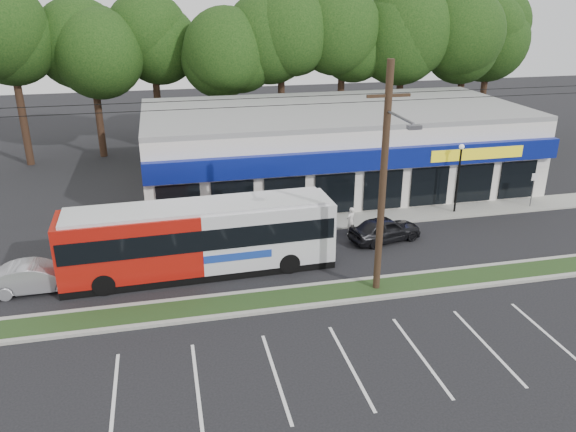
# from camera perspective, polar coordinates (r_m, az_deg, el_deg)

# --- Properties ---
(ground) EXTENTS (120.00, 120.00, 0.00)m
(ground) POSITION_cam_1_polar(r_m,az_deg,el_deg) (23.91, 2.99, -9.36)
(ground) COLOR black
(ground) RESTS_ON ground
(grass_strip) EXTENTS (40.00, 1.60, 0.12)m
(grass_strip) POSITION_cam_1_polar(r_m,az_deg,el_deg) (24.71, 2.37, -8.08)
(grass_strip) COLOR #213817
(grass_strip) RESTS_ON ground
(curb_south) EXTENTS (40.00, 0.25, 0.14)m
(curb_south) POSITION_cam_1_polar(r_m,az_deg,el_deg) (24.00, 2.90, -9.04)
(curb_south) COLOR #9E9E93
(curb_south) RESTS_ON ground
(curb_north) EXTENTS (40.00, 0.25, 0.14)m
(curb_north) POSITION_cam_1_polar(r_m,az_deg,el_deg) (25.42, 1.87, -7.13)
(curb_north) COLOR #9E9E93
(curb_north) RESTS_ON ground
(sidewalk) EXTENTS (32.00, 2.20, 0.10)m
(sidewalk) POSITION_cam_1_polar(r_m,az_deg,el_deg) (32.98, 7.17, -0.32)
(sidewalk) COLOR #9E9E93
(sidewalk) RESTS_ON ground
(strip_mall) EXTENTS (25.00, 12.55, 5.30)m
(strip_mall) POSITION_cam_1_polar(r_m,az_deg,el_deg) (38.55, 4.62, 7.11)
(strip_mall) COLOR silver
(strip_mall) RESTS_ON ground
(utility_pole) EXTENTS (50.00, 2.77, 10.00)m
(utility_pole) POSITION_cam_1_polar(r_m,az_deg,el_deg) (23.35, 9.36, 4.19)
(utility_pole) COLOR black
(utility_pole) RESTS_ON ground
(lamp_post) EXTENTS (0.30, 0.30, 4.25)m
(lamp_post) POSITION_cam_1_polar(r_m,az_deg,el_deg) (34.40, 16.98, 4.45)
(lamp_post) COLOR black
(lamp_post) RESTS_ON ground
(sign_post) EXTENTS (0.45, 0.10, 2.23)m
(sign_post) POSITION_cam_1_polar(r_m,az_deg,el_deg) (37.23, 23.70, 3.02)
(sign_post) COLOR #59595E
(sign_post) RESTS_ON ground
(tree_line) EXTENTS (46.76, 6.76, 11.83)m
(tree_line) POSITION_cam_1_polar(r_m,az_deg,el_deg) (46.86, -0.78, 16.93)
(tree_line) COLOR black
(tree_line) RESTS_ON ground
(metrobus) EXTENTS (12.62, 3.03, 3.37)m
(metrobus) POSITION_cam_1_polar(r_m,az_deg,el_deg) (26.40, -8.94, -2.10)
(metrobus) COLOR #AA140D
(metrobus) RESTS_ON ground
(car_dark) EXTENTS (4.17, 2.36, 1.34)m
(car_dark) POSITION_cam_1_polar(r_m,az_deg,el_deg) (30.22, 9.82, -1.32)
(car_dark) COLOR black
(car_dark) RESTS_ON ground
(car_silver) EXTENTS (4.13, 1.52, 1.35)m
(car_silver) POSITION_cam_1_polar(r_m,az_deg,el_deg) (27.25, -24.16, -5.67)
(car_silver) COLOR #929298
(car_silver) RESTS_ON ground
(pedestrian_a) EXTENTS (0.68, 0.61, 1.56)m
(pedestrian_a) POSITION_cam_1_polar(r_m,az_deg,el_deg) (30.74, 6.39, -0.50)
(pedestrian_a) COLOR silver
(pedestrian_a) RESTS_ON ground
(pedestrian_b) EXTENTS (0.94, 0.74, 1.92)m
(pedestrian_b) POSITION_cam_1_polar(r_m,az_deg,el_deg) (30.40, 3.08, -0.29)
(pedestrian_b) COLOR beige
(pedestrian_b) RESTS_ON ground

